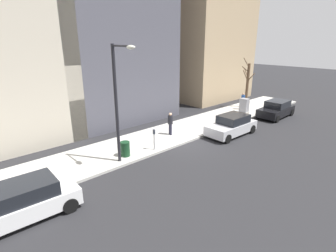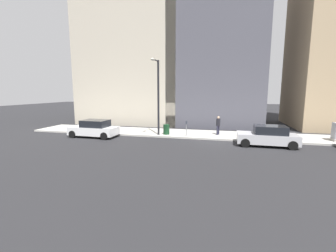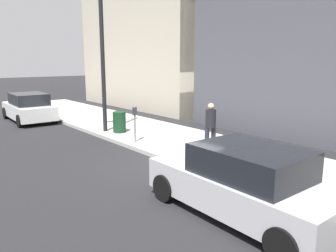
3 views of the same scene
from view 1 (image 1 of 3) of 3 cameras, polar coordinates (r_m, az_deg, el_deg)
ground_plane at (r=18.23m, az=4.20°, el=-3.76°), size 120.00×120.00×0.00m
sidewalk at (r=19.53m, az=-0.07°, el=-1.94°), size 4.00×36.00×0.15m
parked_car_black at (r=26.12m, az=22.50°, el=3.41°), size 2.01×4.24×1.52m
parked_car_silver at (r=20.12m, az=13.69°, el=0.13°), size 2.01×4.24×1.52m
parked_car_white at (r=12.23m, az=-28.93°, el=-14.19°), size 2.05×4.26×1.52m
parking_meter at (r=16.52m, az=-3.05°, el=-2.48°), size 0.14×0.10×1.35m
utility_box at (r=25.78m, az=16.25°, el=4.16°), size 0.83×0.61×1.43m
streetlamp at (r=14.12m, az=-10.76°, el=6.46°), size 1.97×0.32×6.50m
bare_tree at (r=28.14m, az=16.86°, el=8.72°), size 1.64×1.69×5.05m
trash_bin at (r=15.97m, az=-9.30°, el=-4.94°), size 0.56×0.56×0.90m
pedestrian_near_meter at (r=27.26m, az=16.00°, el=5.44°), size 0.36×0.36×1.66m
pedestrian_midblock at (r=19.10m, az=0.51°, el=0.80°), size 0.38×0.36×1.66m
office_block_center at (r=25.28m, az=-15.68°, el=22.76°), size 10.42×10.42×18.13m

